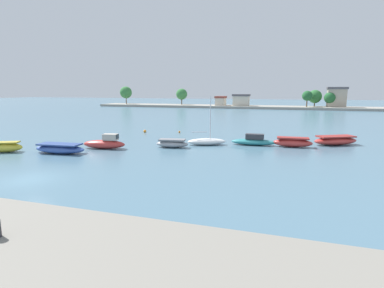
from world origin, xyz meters
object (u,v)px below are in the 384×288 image
at_px(moored_boat_6, 293,142).
at_px(moored_boat_7, 336,140).
at_px(moored_boat_1, 60,149).
at_px(moored_boat_0, 5,147).
at_px(moored_boat_5, 253,141).
at_px(mooring_buoy_0, 179,132).
at_px(moored_boat_3, 172,143).
at_px(moored_boat_2, 105,143).
at_px(mooring_buoy_3, 145,131).
at_px(moored_boat_4, 207,141).

xyz_separation_m(moored_boat_6, moored_boat_7, (4.86, 2.95, -0.01)).
height_order(moored_boat_1, moored_boat_7, moored_boat_7).
distance_m(moored_boat_0, moored_boat_5, 27.05).
distance_m(moored_boat_1, mooring_buoy_0, 18.87).
relative_size(moored_boat_5, moored_boat_7, 0.91).
bearing_deg(moored_boat_6, moored_boat_3, -163.57).
relative_size(moored_boat_2, moored_boat_6, 1.13).
relative_size(mooring_buoy_0, mooring_buoy_3, 0.68).
distance_m(moored_boat_7, mooring_buoy_3, 26.25).
bearing_deg(mooring_buoy_3, moored_boat_7, -5.70).
bearing_deg(moored_boat_4, moored_boat_7, -3.14).
height_order(moored_boat_2, mooring_buoy_3, moored_boat_2).
bearing_deg(moored_boat_5, moored_boat_4, -165.79).
height_order(moored_boat_0, moored_boat_3, moored_boat_0).
xyz_separation_m(moored_boat_1, mooring_buoy_0, (6.68, 17.65, -0.33)).
relative_size(moored_boat_1, mooring_buoy_0, 18.86).
xyz_separation_m(moored_boat_6, mooring_buoy_0, (-16.16, 6.88, -0.38)).
bearing_deg(moored_boat_3, moored_boat_5, 18.42).
relative_size(moored_boat_0, mooring_buoy_3, 8.30).
distance_m(moored_boat_3, moored_boat_5, 9.59).
xyz_separation_m(mooring_buoy_0, mooring_buoy_3, (-5.10, -1.33, 0.07)).
height_order(mooring_buoy_0, mooring_buoy_3, mooring_buoy_3).
bearing_deg(moored_boat_7, mooring_buoy_3, 146.34).
xyz_separation_m(moored_boat_2, moored_boat_7, (24.71, 10.17, -0.07)).
bearing_deg(moored_boat_1, moored_boat_7, 21.83).
relative_size(moored_boat_1, moored_boat_7, 0.98).
distance_m(moored_boat_6, moored_boat_7, 5.69).
distance_m(moored_boat_7, mooring_buoy_0, 21.39).
distance_m(moored_boat_4, mooring_buoy_0, 10.80).
bearing_deg(moored_boat_1, moored_boat_6, 20.73).
relative_size(moored_boat_6, mooring_buoy_0, 14.73).
bearing_deg(mooring_buoy_3, moored_boat_5, -18.69).
bearing_deg(moored_boat_6, moored_boat_5, 179.76).
bearing_deg(moored_boat_0, moored_boat_6, -2.68).
bearing_deg(moored_boat_1, mooring_buoy_3, 79.95).
bearing_deg(moored_boat_7, moored_boat_0, 176.08).
xyz_separation_m(moored_boat_5, moored_boat_6, (4.38, 0.15, 0.05)).
bearing_deg(moored_boat_6, moored_boat_0, -159.53).
distance_m(moored_boat_4, moored_boat_5, 5.51).
xyz_separation_m(moored_boat_1, moored_boat_5, (18.46, 10.61, -0.01)).
relative_size(moored_boat_2, moored_boat_3, 1.29).
height_order(moored_boat_5, mooring_buoy_3, moored_boat_5).
xyz_separation_m(moored_boat_1, moored_boat_3, (9.86, 6.38, -0.03)).
relative_size(moored_boat_1, moored_boat_5, 1.08).
bearing_deg(mooring_buoy_3, moored_boat_6, -14.64).
height_order(moored_boat_3, moored_boat_5, moored_boat_5).
bearing_deg(moored_boat_3, moored_boat_6, 10.88).
xyz_separation_m(moored_boat_4, moored_boat_7, (14.52, 4.68, 0.09)).
bearing_deg(moored_boat_5, moored_boat_0, -156.44).
bearing_deg(moored_boat_7, moored_boat_6, -176.74).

